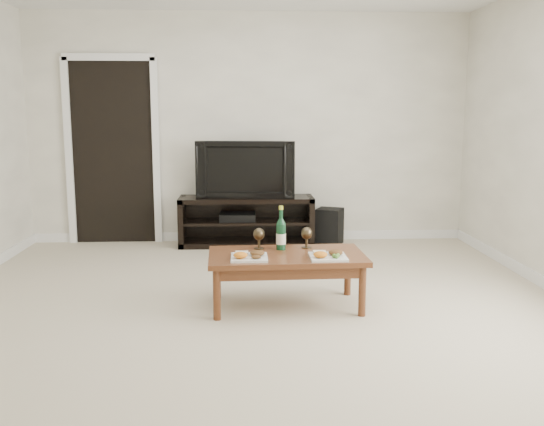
{
  "coord_description": "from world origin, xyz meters",
  "views": [
    {
      "loc": [
        -0.08,
        -4.24,
        1.5
      ],
      "look_at": [
        0.15,
        0.51,
        0.7
      ],
      "focal_mm": 40.0,
      "sensor_mm": 36.0,
      "label": 1
    }
  ],
  "objects_px": {
    "media_console": "(246,221)",
    "coffee_table": "(286,280)",
    "television": "(246,169)",
    "subwoofer": "(329,226)"
  },
  "relations": [
    {
      "from": "media_console",
      "to": "coffee_table",
      "type": "distance_m",
      "value": 2.24
    },
    {
      "from": "media_console",
      "to": "television",
      "type": "height_order",
      "value": "television"
    },
    {
      "from": "television",
      "to": "subwoofer",
      "type": "relative_size",
      "value": 2.67
    },
    {
      "from": "media_console",
      "to": "subwoofer",
      "type": "height_order",
      "value": "media_console"
    },
    {
      "from": "television",
      "to": "subwoofer",
      "type": "height_order",
      "value": "television"
    },
    {
      "from": "subwoofer",
      "to": "coffee_table",
      "type": "xyz_separation_m",
      "value": [
        -0.65,
        -2.21,
        0.01
      ]
    },
    {
      "from": "television",
      "to": "coffee_table",
      "type": "relative_size",
      "value": 0.92
    },
    {
      "from": "television",
      "to": "coffee_table",
      "type": "distance_m",
      "value": 2.33
    },
    {
      "from": "media_console",
      "to": "coffee_table",
      "type": "xyz_separation_m",
      "value": [
        0.29,
        -2.22,
        -0.07
      ]
    },
    {
      "from": "media_console",
      "to": "television",
      "type": "xyz_separation_m",
      "value": [
        0.0,
        0.0,
        0.59
      ]
    }
  ]
}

